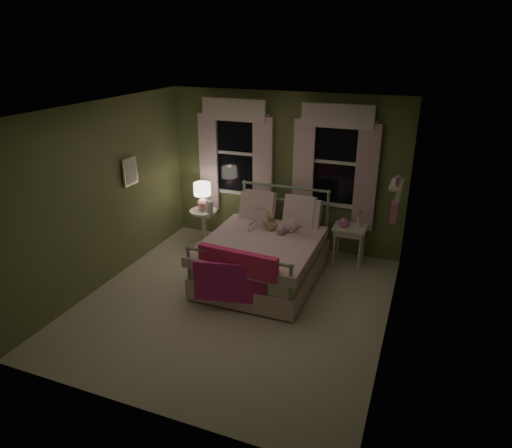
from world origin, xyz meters
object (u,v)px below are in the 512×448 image
at_px(bed, 264,254).
at_px(child_right, 292,215).
at_px(nightstand_left, 204,223).
at_px(nightstand_right, 350,232).
at_px(child_left, 257,209).
at_px(teddy_bear, 271,222).
at_px(table_lamp, 202,193).

distance_m(bed, child_right, 0.72).
height_order(bed, nightstand_left, bed).
bearing_deg(nightstand_left, nightstand_right, 4.38).
xyz_separation_m(bed, child_left, (-0.28, 0.42, 0.54)).
relative_size(teddy_bear, nightstand_left, 0.47).
bearing_deg(bed, nightstand_right, 38.92).
xyz_separation_m(child_left, teddy_bear, (0.28, -0.16, -0.13)).
relative_size(teddy_bear, table_lamp, 0.67).
bearing_deg(child_right, nightstand_left, 9.89).
bearing_deg(child_right, nightstand_right, -131.24).
bearing_deg(child_right, bed, 75.64).
height_order(child_left, teddy_bear, child_left).
distance_m(bed, nightstand_left, 1.53).
bearing_deg(bed, child_left, 123.60).
xyz_separation_m(child_left, child_right, (0.56, 0.00, -0.03)).
distance_m(child_left, nightstand_right, 1.49).
bearing_deg(table_lamp, bed, -26.87).
height_order(table_lamp, nightstand_right, table_lamp).
relative_size(child_right, teddy_bear, 2.11).
bearing_deg(child_right, teddy_bear, 48.73).
distance_m(bed, child_left, 0.74).
bearing_deg(nightstand_right, nightstand_left, -175.62).
bearing_deg(table_lamp, child_left, -14.00).
bearing_deg(bed, nightstand_left, 153.13).
xyz_separation_m(child_right, nightstand_left, (-1.65, 0.27, -0.48)).
distance_m(child_left, nightstand_left, 1.23).
bearing_deg(nightstand_left, table_lamp, 0.00).
height_order(teddy_bear, nightstand_right, teddy_bear).
relative_size(child_right, nightstand_left, 1.00).
bearing_deg(nightstand_left, child_left, -14.00).
relative_size(bed, teddy_bear, 6.60).
bearing_deg(child_left, table_lamp, -12.28).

